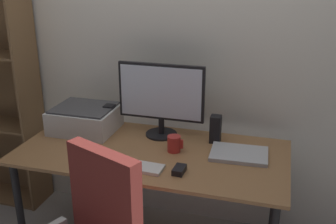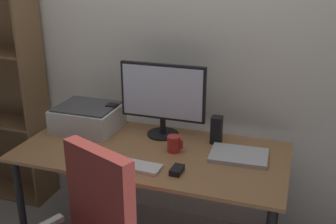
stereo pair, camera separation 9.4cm
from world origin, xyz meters
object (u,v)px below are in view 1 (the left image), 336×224
at_px(keyboard, 137,166).
at_px(coffee_mug, 174,144).
at_px(desk, 152,163).
at_px(laptop, 239,154).
at_px(mouse, 179,170).
at_px(speaker_left, 110,118).
at_px(speaker_right, 216,129).
at_px(printer, 85,118).
at_px(monitor, 161,96).

distance_m(keyboard, coffee_mug, 0.29).
xyz_separation_m(desk, coffee_mug, (0.13, 0.03, 0.13)).
bearing_deg(laptop, keyboard, -152.36).
distance_m(desk, coffee_mug, 0.18).
xyz_separation_m(mouse, speaker_left, (-0.58, 0.43, 0.07)).
distance_m(mouse, speaker_right, 0.45).
xyz_separation_m(desk, speaker_left, (-0.36, 0.22, 0.17)).
bearing_deg(desk, laptop, 8.73).
xyz_separation_m(desk, printer, (-0.51, 0.17, 0.16)).
relative_size(mouse, speaker_right, 0.56).
xyz_separation_m(laptop, speaker_left, (-0.86, 0.15, 0.07)).
distance_m(coffee_mug, laptop, 0.37).
bearing_deg(coffee_mug, laptop, 7.28).
height_order(mouse, laptop, mouse).
xyz_separation_m(desk, monitor, (-0.01, 0.23, 0.34)).
relative_size(mouse, printer, 0.24).
relative_size(mouse, coffee_mug, 1.01).
distance_m(desk, laptop, 0.51).
xyz_separation_m(mouse, printer, (-0.73, 0.38, 0.06)).
height_order(monitor, mouse, monitor).
bearing_deg(monitor, mouse, -62.08).
relative_size(laptop, speaker_left, 1.88).
relative_size(desk, speaker_left, 9.20).
bearing_deg(laptop, speaker_left, 167.64).
xyz_separation_m(keyboard, speaker_right, (0.35, 0.44, 0.08)).
relative_size(coffee_mug, laptop, 0.30).
bearing_deg(desk, keyboard, -93.00).
relative_size(keyboard, speaker_left, 1.71).
bearing_deg(speaker_right, monitor, 178.70).
distance_m(desk, monitor, 0.42).
distance_m(keyboard, mouse, 0.23).
xyz_separation_m(laptop, printer, (-1.01, 0.10, 0.07)).
height_order(monitor, coffee_mug, monitor).
bearing_deg(coffee_mug, speaker_left, 158.16).
height_order(mouse, coffee_mug, coffee_mug).
bearing_deg(mouse, keyboard, -173.95).
distance_m(mouse, printer, 0.83).
bearing_deg(desk, coffee_mug, 12.86).
bearing_deg(speaker_right, desk, -146.19).
xyz_separation_m(monitor, keyboard, (0.00, -0.45, -0.25)).
height_order(desk, keyboard, keyboard).
bearing_deg(desk, printer, 161.23).
height_order(monitor, printer, monitor).
xyz_separation_m(monitor, speaker_right, (0.35, -0.01, -0.18)).
bearing_deg(mouse, laptop, 48.60).
relative_size(keyboard, printer, 0.72).
xyz_separation_m(monitor, laptop, (0.51, -0.16, -0.25)).
height_order(coffee_mug, printer, printer).
bearing_deg(monitor, printer, -173.40).
relative_size(keyboard, laptop, 0.91).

